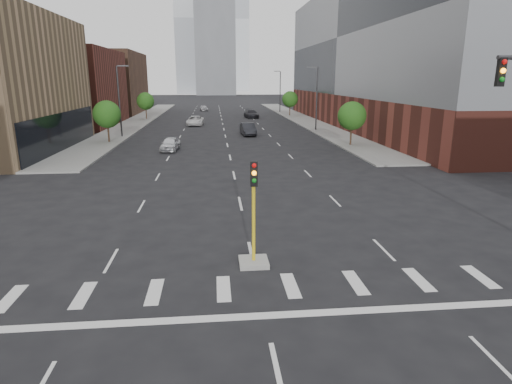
{
  "coord_description": "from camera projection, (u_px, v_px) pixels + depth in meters",
  "views": [
    {
      "loc": [
        -1.51,
        -7.33,
        7.49
      ],
      "look_at": [
        0.32,
        11.3,
        2.5
      ],
      "focal_mm": 30.0,
      "sensor_mm": 36.0,
      "label": 1
    }
  ],
  "objects": [
    {
      "name": "building_left_far_a",
      "position": [
        50.0,
        88.0,
        68.45
      ],
      "size": [
        20.0,
        22.0,
        12.0
      ],
      "primitive_type": "cube",
      "color": "brown",
      "rests_on": "ground"
    },
    {
      "name": "streetlight_right_b",
      "position": [
        280.0,
        90.0,
        95.64
      ],
      "size": [
        1.6,
        0.22,
        9.07
      ],
      "color": "#2D2D30",
      "rests_on": "ground"
    },
    {
      "name": "car_mid_right",
      "position": [
        248.0,
        129.0,
        57.89
      ],
      "size": [
        2.07,
        5.03,
        1.62
      ],
      "primitive_type": "imported",
      "rotation": [
        0.0,
        0.0,
        0.07
      ],
      "color": "black",
      "rests_on": "ground"
    },
    {
      "name": "sidewalk_right_far",
      "position": [
        300.0,
        118.0,
        81.68
      ],
      "size": [
        5.0,
        92.0,
        0.15
      ],
      "primitive_type": "cube",
      "color": "gray",
      "rests_on": "ground"
    },
    {
      "name": "tower_right",
      "position": [
        231.0,
        21.0,
        249.79
      ],
      "size": [
        20.0,
        20.0,
        80.0
      ],
      "primitive_type": "cube",
      "color": "#B2B7BC",
      "rests_on": "ground"
    },
    {
      "name": "building_right_main",
      "position": [
        411.0,
        55.0,
        66.77
      ],
      "size": [
        24.0,
        70.0,
        22.0
      ],
      "color": "brown",
      "rests_on": "ground"
    },
    {
      "name": "streetlight_left",
      "position": [
        120.0,
        98.0,
        54.65
      ],
      "size": [
        1.6,
        0.22,
        9.07
      ],
      "color": "#2D2D30",
      "rests_on": "ground"
    },
    {
      "name": "streetlight_right_a",
      "position": [
        316.0,
        96.0,
        61.99
      ],
      "size": [
        1.6,
        0.22,
        9.07
      ],
      "color": "#2D2D30",
      "rests_on": "ground"
    },
    {
      "name": "car_far_left",
      "position": [
        195.0,
        121.0,
        70.01
      ],
      "size": [
        2.83,
        5.58,
        1.51
      ],
      "primitive_type": "imported",
      "rotation": [
        0.0,
        0.0,
        -0.06
      ],
      "color": "silver",
      "rests_on": "ground"
    },
    {
      "name": "tree_right_near",
      "position": [
        352.0,
        116.0,
        48.04
      ],
      "size": [
        3.2,
        3.2,
        4.85
      ],
      "color": "#382619",
      "rests_on": "ground"
    },
    {
      "name": "tree_left_near",
      "position": [
        107.0,
        114.0,
        50.2
      ],
      "size": [
        3.2,
        3.2,
        4.85
      ],
      "color": "#382619",
      "rests_on": "ground"
    },
    {
      "name": "car_deep_right",
      "position": [
        251.0,
        114.0,
        83.26
      ],
      "size": [
        2.83,
        5.64,
        1.57
      ],
      "primitive_type": "imported",
      "rotation": [
        0.0,
        0.0,
        0.12
      ],
      "color": "black",
      "rests_on": "ground"
    },
    {
      "name": "median_traffic_signal",
      "position": [
        254.0,
        243.0,
        17.49
      ],
      "size": [
        1.2,
        1.2,
        4.4
      ],
      "color": "#999993",
      "rests_on": "ground"
    },
    {
      "name": "car_near_left",
      "position": [
        170.0,
        144.0,
        45.56
      ],
      "size": [
        2.15,
        4.36,
        1.43
      ],
      "primitive_type": "imported",
      "rotation": [
        0.0,
        0.0,
        -0.11
      ],
      "color": "silver",
      "rests_on": "ground"
    },
    {
      "name": "tower_left",
      "position": [
        198.0,
        21.0,
        210.91
      ],
      "size": [
        22.0,
        22.0,
        70.0
      ],
      "primitive_type": "cube",
      "color": "#B2B7BC",
      "rests_on": "ground"
    },
    {
      "name": "car_distant",
      "position": [
        204.0,
        108.0,
        100.88
      ],
      "size": [
        2.17,
        4.22,
        1.37
      ],
      "primitive_type": "imported",
      "rotation": [
        0.0,
        0.0,
        0.14
      ],
      "color": "#AEAEB3",
      "rests_on": "ground"
    },
    {
      "name": "tree_left_far",
      "position": [
        145.0,
        101.0,
        79.05
      ],
      "size": [
        3.2,
        3.2,
        4.85
      ],
      "color": "#382619",
      "rests_on": "ground"
    },
    {
      "name": "building_left_far_b",
      "position": [
        93.0,
        83.0,
        93.32
      ],
      "size": [
        20.0,
        24.0,
        13.0
      ],
      "primitive_type": "cube",
      "color": "brown",
      "rests_on": "ground"
    },
    {
      "name": "tower_mid",
      "position": [
        215.0,
        46.0,
        195.78
      ],
      "size": [
        18.0,
        18.0,
        44.0
      ],
      "primitive_type": "cube",
      "color": "slate",
      "rests_on": "ground"
    },
    {
      "name": "sidewalk_left_far",
      "position": [
        140.0,
        120.0,
        78.85
      ],
      "size": [
        5.0,
        92.0,
        0.15
      ],
      "primitive_type": "cube",
      "color": "gray",
      "rests_on": "ground"
    },
    {
      "name": "tree_right_far",
      "position": [
        290.0,
        99.0,
        86.5
      ],
      "size": [
        3.2,
        3.2,
        4.85
      ],
      "color": "#382619",
      "rests_on": "ground"
    }
  ]
}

